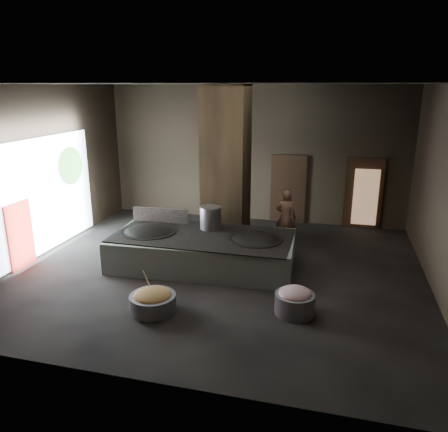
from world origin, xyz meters
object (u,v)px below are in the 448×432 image
(hearth_platform, at_px, (203,251))
(stock_pot, at_px, (211,218))
(wok_left, at_px, (149,234))
(wok_right, at_px, (255,242))
(veg_basin, at_px, (153,303))
(cook, at_px, (286,217))
(meat_basin, at_px, (295,304))

(hearth_platform, bearing_deg, stock_pot, 81.82)
(wok_left, bearing_deg, wok_right, 2.05)
(veg_basin, bearing_deg, wok_left, 114.94)
(hearth_platform, xyz_separation_m, cook, (1.85, 2.13, 0.42))
(wok_left, distance_m, wok_right, 2.80)
(hearth_platform, distance_m, stock_pot, 0.92)
(wok_right, height_order, stock_pot, stock_pot)
(hearth_platform, xyz_separation_m, wok_right, (1.35, 0.05, 0.35))
(meat_basin, bearing_deg, wok_right, 121.09)
(meat_basin, bearing_deg, veg_basin, -167.95)
(hearth_platform, relative_size, cook, 2.81)
(hearth_platform, bearing_deg, wok_right, -0.87)
(hearth_platform, distance_m, wok_right, 1.40)
(cook, bearing_deg, meat_basin, 100.57)
(stock_pot, bearing_deg, hearth_platform, -95.19)
(wok_left, relative_size, cook, 0.89)
(wok_left, distance_m, veg_basin, 2.79)
(veg_basin, height_order, meat_basin, meat_basin)
(wok_right, bearing_deg, meat_basin, -58.91)
(hearth_platform, distance_m, veg_basin, 2.55)
(wok_left, xyz_separation_m, stock_pot, (1.50, 0.60, 0.38))
(wok_right, bearing_deg, stock_pot, 158.96)
(stock_pot, bearing_deg, meat_basin, -44.80)
(wok_right, relative_size, cook, 0.83)
(wok_right, relative_size, meat_basin, 1.67)
(wok_right, distance_m, veg_basin, 3.11)
(wok_right, bearing_deg, hearth_platform, -177.88)
(wok_left, xyz_separation_m, wok_right, (2.80, 0.10, 0.00))
(hearth_platform, distance_m, cook, 2.85)
(stock_pot, xyz_separation_m, cook, (1.80, 1.58, -0.32))
(hearth_platform, relative_size, stock_pot, 7.67)
(cook, distance_m, veg_basin, 5.16)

